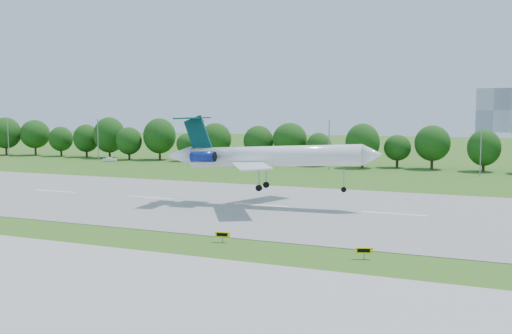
% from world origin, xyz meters
% --- Properties ---
extents(ground, '(600.00, 600.00, 0.00)m').
position_xyz_m(ground, '(0.00, 0.00, 0.00)').
color(ground, '#2F6019').
rests_on(ground, ground).
extents(runway, '(400.00, 45.00, 0.08)m').
position_xyz_m(runway, '(0.00, 25.00, 0.04)').
color(runway, gray).
rests_on(runway, ground).
extents(tree_line, '(288.40, 8.40, 10.40)m').
position_xyz_m(tree_line, '(0.00, 92.00, 6.19)').
color(tree_line, '#382314').
rests_on(tree_line, ground).
extents(light_poles, '(175.90, 0.25, 12.19)m').
position_xyz_m(light_poles, '(-2.50, 82.00, 6.34)').
color(light_poles, gray).
rests_on(light_poles, ground).
extents(airliner, '(33.73, 24.47, 11.28)m').
position_xyz_m(airliner, '(20.43, 24.84, 7.69)').
color(airliner, white).
rests_on(airliner, ground).
extents(taxi_sign_centre, '(1.67, 0.47, 1.17)m').
position_xyz_m(taxi_sign_centre, '(25.51, 0.29, 0.86)').
color(taxi_sign_centre, gray).
rests_on(taxi_sign_centre, ground).
extents(taxi_sign_right, '(1.63, 0.72, 1.16)m').
position_xyz_m(taxi_sign_right, '(41.34, -0.95, 0.86)').
color(taxi_sign_right, gray).
rests_on(taxi_sign_right, ground).
extents(service_vehicle_a, '(4.02, 2.81, 1.26)m').
position_xyz_m(service_vehicle_a, '(-50.42, 81.26, 0.63)').
color(service_vehicle_a, white).
rests_on(service_vehicle_a, ground).
extents(service_vehicle_b, '(4.30, 2.65, 1.37)m').
position_xyz_m(service_vehicle_b, '(-11.37, 79.96, 0.68)').
color(service_vehicle_b, beige).
rests_on(service_vehicle_b, ground).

